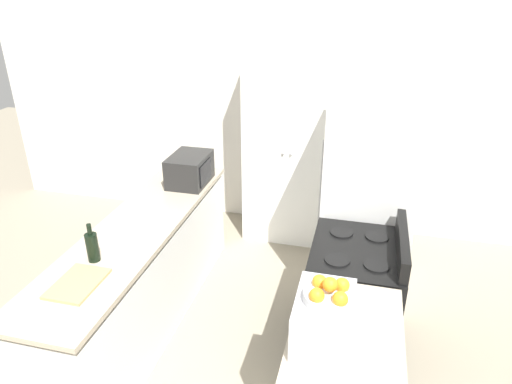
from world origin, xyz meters
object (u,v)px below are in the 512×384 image
(pantry_cabinet, at_px, (292,144))
(stove, at_px, (352,299))
(refrigerator, at_px, (367,200))
(toaster_oven, at_px, (323,319))
(fruit_bowl, at_px, (329,294))
(wine_bottle, at_px, (92,247))
(microwave, at_px, (190,169))

(pantry_cabinet, xyz_separation_m, stove, (0.76, -1.64, -0.59))
(refrigerator, height_order, toaster_oven, refrigerator)
(toaster_oven, height_order, fruit_bowl, fruit_bowl)
(stove, xyz_separation_m, refrigerator, (0.05, 0.82, 0.43))
(pantry_cabinet, xyz_separation_m, toaster_oven, (0.61, -2.58, -0.02))
(wine_bottle, xyz_separation_m, fruit_bowl, (1.59, -0.38, 0.20))
(microwave, distance_m, wine_bottle, 1.36)
(microwave, relative_size, wine_bottle, 1.63)
(microwave, bearing_deg, toaster_oven, -50.63)
(pantry_cabinet, distance_m, wine_bottle, 2.41)
(wine_bottle, bearing_deg, fruit_bowl, -13.52)
(fruit_bowl, bearing_deg, pantry_cabinet, 103.72)
(pantry_cabinet, height_order, refrigerator, pantry_cabinet)
(stove, relative_size, fruit_bowl, 4.14)
(stove, bearing_deg, refrigerator, 86.83)
(refrigerator, relative_size, wine_bottle, 6.49)
(pantry_cabinet, distance_m, fruit_bowl, 2.68)
(stove, distance_m, toaster_oven, 1.11)
(refrigerator, distance_m, microwave, 1.60)
(wine_bottle, bearing_deg, pantry_cabinet, 66.73)
(microwave, bearing_deg, pantry_cabinet, 47.43)
(refrigerator, relative_size, microwave, 3.99)
(pantry_cabinet, bearing_deg, wine_bottle, -113.27)
(refrigerator, height_order, fruit_bowl, refrigerator)
(pantry_cabinet, xyz_separation_m, refrigerator, (0.80, -0.82, -0.16))
(wine_bottle, height_order, toaster_oven, wine_bottle)
(wine_bottle, relative_size, fruit_bowl, 1.07)
(stove, relative_size, toaster_oven, 2.54)
(pantry_cabinet, bearing_deg, microwave, -132.57)
(microwave, xyz_separation_m, fruit_bowl, (1.43, -1.73, 0.17))
(stove, height_order, microwave, microwave)
(fruit_bowl, bearing_deg, refrigerator, 84.53)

